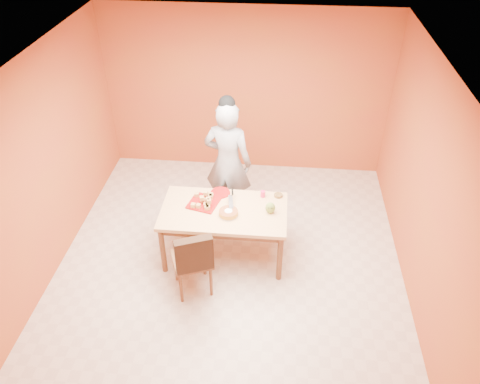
# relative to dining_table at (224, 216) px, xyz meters

# --- Properties ---
(floor) EXTENTS (5.00, 5.00, 0.00)m
(floor) POSITION_rel_dining_table_xyz_m (0.09, -0.25, -0.67)
(floor) COLOR beige
(floor) RESTS_ON ground
(ceiling) EXTENTS (5.00, 5.00, 0.00)m
(ceiling) POSITION_rel_dining_table_xyz_m (0.09, -0.25, 2.03)
(ceiling) COLOR white
(ceiling) RESTS_ON wall_back
(wall_back) EXTENTS (4.50, 0.00, 4.50)m
(wall_back) POSITION_rel_dining_table_xyz_m (0.09, 2.25, 0.68)
(wall_back) COLOR #B24229
(wall_back) RESTS_ON floor
(wall_left) EXTENTS (0.00, 5.00, 5.00)m
(wall_left) POSITION_rel_dining_table_xyz_m (-2.16, -0.25, 0.68)
(wall_left) COLOR #B24229
(wall_left) RESTS_ON floor
(wall_right) EXTENTS (0.00, 5.00, 5.00)m
(wall_right) POSITION_rel_dining_table_xyz_m (2.34, -0.25, 0.68)
(wall_right) COLOR #B24229
(wall_right) RESTS_ON floor
(dining_table) EXTENTS (1.60, 0.90, 0.76)m
(dining_table) POSITION_rel_dining_table_xyz_m (0.00, 0.00, 0.00)
(dining_table) COLOR #E8B879
(dining_table) RESTS_ON floor
(dining_chair) EXTENTS (0.60, 0.67, 0.99)m
(dining_chair) POSITION_rel_dining_table_xyz_m (-0.31, -0.66, -0.15)
(dining_chair) COLOR brown
(dining_chair) RESTS_ON floor
(pastry_pile) EXTENTS (0.32, 0.32, 0.11)m
(pastry_pile) POSITION_rel_dining_table_xyz_m (-0.28, 0.11, 0.17)
(pastry_pile) COLOR #DBB15D
(pastry_pile) RESTS_ON pastry_platter
(person) EXTENTS (0.75, 0.56, 1.86)m
(person) POSITION_rel_dining_table_xyz_m (-0.04, 0.84, 0.26)
(person) COLOR #939396
(person) RESTS_ON floor
(pastry_platter) EXTENTS (0.44, 0.44, 0.02)m
(pastry_platter) POSITION_rel_dining_table_xyz_m (-0.28, 0.11, 0.10)
(pastry_platter) COLOR #980D0E
(pastry_platter) RESTS_ON dining_table
(red_dinner_plate) EXTENTS (0.32, 0.32, 0.02)m
(red_dinner_plate) POSITION_rel_dining_table_xyz_m (-0.09, 0.35, 0.10)
(red_dinner_plate) COLOR #980D0E
(red_dinner_plate) RESTS_ON dining_table
(white_cake_plate) EXTENTS (0.30, 0.30, 0.01)m
(white_cake_plate) POSITION_rel_dining_table_xyz_m (0.07, -0.10, 0.10)
(white_cake_plate) COLOR silver
(white_cake_plate) RESTS_ON dining_table
(sponge_cake) EXTENTS (0.27, 0.27, 0.05)m
(sponge_cake) POSITION_rel_dining_table_xyz_m (0.07, -0.10, 0.13)
(sponge_cake) COLOR gold
(sponge_cake) RESTS_ON white_cake_plate
(cake_server) EXTENTS (0.10, 0.29, 0.01)m
(cake_server) POSITION_rel_dining_table_xyz_m (0.08, 0.08, 0.17)
(cake_server) COLOR silver
(cake_server) RESTS_ON sponge_cake
(egg_ornament) EXTENTS (0.13, 0.10, 0.16)m
(egg_ornament) POSITION_rel_dining_table_xyz_m (0.59, -0.00, 0.17)
(egg_ornament) COLOR olive
(egg_ornament) RESTS_ON dining_table
(magenta_glass) EXTENTS (0.08, 0.08, 0.09)m
(magenta_glass) POSITION_rel_dining_table_xyz_m (0.48, 0.32, 0.14)
(magenta_glass) COLOR #DC215A
(magenta_glass) RESTS_ON dining_table
(checker_tin) EXTENTS (0.12, 0.12, 0.03)m
(checker_tin) POSITION_rel_dining_table_xyz_m (0.68, 0.35, 0.11)
(checker_tin) COLOR #3E2610
(checker_tin) RESTS_ON dining_table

